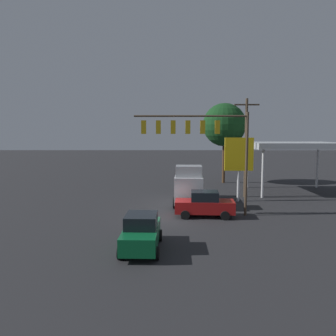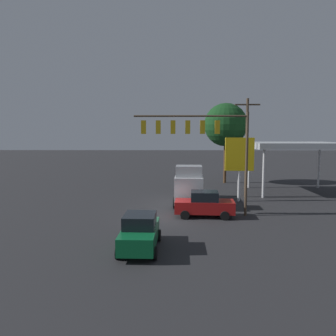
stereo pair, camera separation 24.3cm
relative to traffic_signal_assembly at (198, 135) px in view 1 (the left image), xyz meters
The scene contains 9 objects.
ground_plane 6.58m from the traffic_signal_assembly, 23.61° to the left, with size 200.00×200.00×0.00m, color #262628.
traffic_signal_assembly is the anchor object (origin of this frame).
utility_pole 9.12m from the traffic_signal_assembly, 125.90° to the right, with size 2.40×0.26×9.57m.
gas_station_canopy 14.83m from the traffic_signal_assembly, 137.64° to the right, with size 9.17×7.18×5.30m.
price_sign 7.01m from the traffic_signal_assembly, 128.80° to the right, with size 2.61×0.27×5.85m.
delivery_truck 6.13m from the traffic_signal_assembly, 84.39° to the right, with size 2.88×6.93×3.58m.
sedan_far 9.74m from the traffic_signal_assembly, 63.65° to the left, with size 2.16×4.45×1.93m.
sedan_waiting 5.20m from the traffic_signal_assembly, 140.26° to the left, with size 4.51×2.30×1.93m.
street_tree 17.37m from the traffic_signal_assembly, 106.01° to the right, with size 5.37×5.37×10.00m.
Camera 1 is at (-0.02, 23.51, 6.21)m, focal length 35.00 mm.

